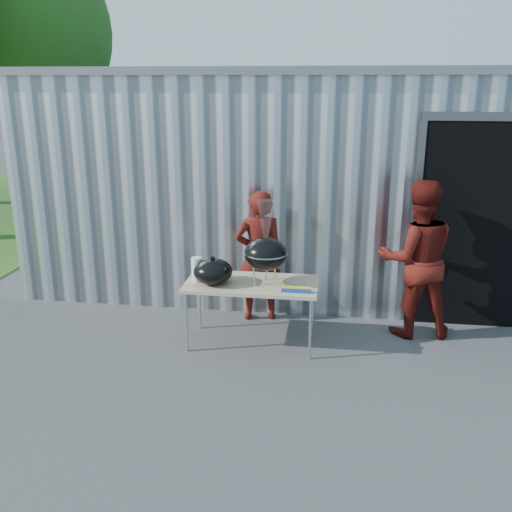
% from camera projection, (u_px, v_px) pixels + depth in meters
% --- Properties ---
extents(ground, '(80.00, 80.00, 0.00)m').
position_uv_depth(ground, '(223.00, 374.00, 5.96)').
color(ground, '#3F3F42').
extents(building, '(8.20, 6.20, 3.10)m').
position_uv_depth(building, '(327.00, 166.00, 9.73)').
color(building, silver).
rests_on(building, ground).
extents(tree_far, '(3.77, 3.77, 6.25)m').
position_uv_depth(tree_far, '(35.00, 33.00, 14.17)').
color(tree_far, '#442D19').
rests_on(tree_far, ground).
extents(folding_table, '(1.50, 0.75, 0.75)m').
position_uv_depth(folding_table, '(252.00, 286.00, 6.47)').
color(folding_table, tan).
rests_on(folding_table, ground).
extents(kettle_grill, '(0.49, 0.49, 0.95)m').
position_uv_depth(kettle_grill, '(266.00, 248.00, 6.29)').
color(kettle_grill, black).
rests_on(kettle_grill, folding_table).
extents(grill_lid, '(0.44, 0.44, 0.32)m').
position_uv_depth(grill_lid, '(213.00, 271.00, 6.38)').
color(grill_lid, black).
rests_on(grill_lid, folding_table).
extents(paper_towels, '(0.12, 0.12, 0.28)m').
position_uv_depth(paper_towels, '(197.00, 269.00, 6.45)').
color(paper_towels, white).
rests_on(paper_towels, folding_table).
extents(white_tub, '(0.20, 0.15, 0.10)m').
position_uv_depth(white_tub, '(208.00, 271.00, 6.69)').
color(white_tub, white).
rests_on(white_tub, folding_table).
extents(foil_box, '(0.32, 0.05, 0.06)m').
position_uv_depth(foil_box, '(296.00, 290.00, 6.14)').
color(foil_box, '#183EA1').
rests_on(foil_box, folding_table).
extents(person_cook, '(0.69, 0.54, 1.67)m').
position_uv_depth(person_cook, '(259.00, 256.00, 7.14)').
color(person_cook, '#52120D').
rests_on(person_cook, ground).
extents(person_bystander, '(1.00, 0.83, 1.87)m').
position_uv_depth(person_bystander, '(417.00, 259.00, 6.67)').
color(person_bystander, '#52120D').
rests_on(person_bystander, ground).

